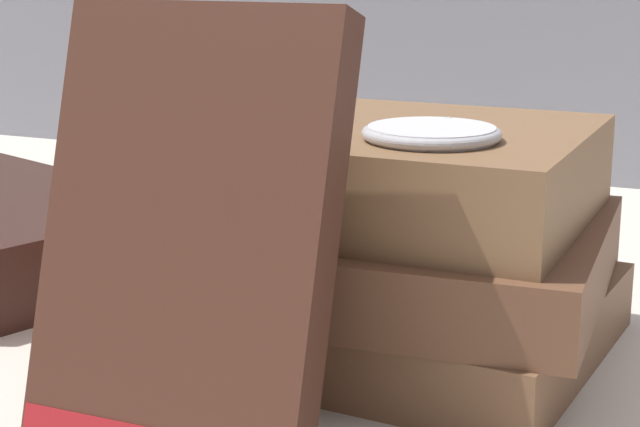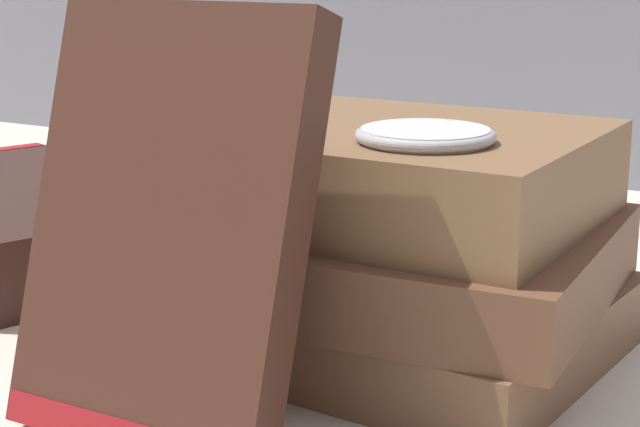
{
  "view_description": "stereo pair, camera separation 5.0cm",
  "coord_description": "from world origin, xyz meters",
  "px_view_note": "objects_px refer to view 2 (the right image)",
  "views": [
    {
      "loc": [
        0.19,
        -0.45,
        0.19
      ],
      "look_at": [
        0.0,
        -0.02,
        0.07
      ],
      "focal_mm": 60.0,
      "sensor_mm": 36.0,
      "label": 1
    },
    {
      "loc": [
        0.23,
        -0.43,
        0.19
      ],
      "look_at": [
        0.0,
        -0.02,
        0.07
      ],
      "focal_mm": 60.0,
      "sensor_mm": 36.0,
      "label": 2
    }
  ],
  "objects_px": {
    "book_side_left": "(14,217)",
    "book_leaning_front": "(165,241)",
    "pocket_watch": "(426,135)",
    "book_flat_bottom": "(367,308)",
    "book_flat_top": "(371,169)",
    "book_flat_middle": "(368,252)",
    "reading_glasses": "(382,249)"
  },
  "relations": [
    {
      "from": "book_leaning_front",
      "to": "reading_glasses",
      "type": "height_order",
      "value": "book_leaning_front"
    },
    {
      "from": "book_side_left",
      "to": "reading_glasses",
      "type": "distance_m",
      "value": 0.23
    },
    {
      "from": "book_leaning_front",
      "to": "book_side_left",
      "type": "bearing_deg",
      "value": 146.86
    },
    {
      "from": "book_flat_middle",
      "to": "book_leaning_front",
      "type": "bearing_deg",
      "value": -105.98
    },
    {
      "from": "book_flat_top",
      "to": "pocket_watch",
      "type": "height_order",
      "value": "pocket_watch"
    },
    {
      "from": "book_flat_bottom",
      "to": "reading_glasses",
      "type": "bearing_deg",
      "value": 118.4
    },
    {
      "from": "book_flat_middle",
      "to": "reading_glasses",
      "type": "relative_size",
      "value": 1.93
    },
    {
      "from": "book_flat_bottom",
      "to": "pocket_watch",
      "type": "height_order",
      "value": "pocket_watch"
    },
    {
      "from": "book_flat_middle",
      "to": "book_side_left",
      "type": "bearing_deg",
      "value": 168.19
    },
    {
      "from": "pocket_watch",
      "to": "book_flat_bottom",
      "type": "bearing_deg",
      "value": 141.37
    },
    {
      "from": "book_flat_bottom",
      "to": "book_leaning_front",
      "type": "xyz_separation_m",
      "value": [
        -0.02,
        -0.13,
        0.06
      ]
    },
    {
      "from": "book_leaning_front",
      "to": "book_flat_top",
      "type": "bearing_deg",
      "value": 79.02
    },
    {
      "from": "book_side_left",
      "to": "pocket_watch",
      "type": "height_order",
      "value": "pocket_watch"
    },
    {
      "from": "book_side_left",
      "to": "book_flat_bottom",
      "type": "bearing_deg",
      "value": 13.68
    },
    {
      "from": "book_flat_bottom",
      "to": "book_flat_top",
      "type": "distance_m",
      "value": 0.07
    },
    {
      "from": "book_leaning_front",
      "to": "book_flat_bottom",
      "type": "bearing_deg",
      "value": 81.06
    },
    {
      "from": "book_flat_top",
      "to": "reading_glasses",
      "type": "bearing_deg",
      "value": 114.97
    },
    {
      "from": "book_flat_bottom",
      "to": "book_side_left",
      "type": "bearing_deg",
      "value": 178.55
    },
    {
      "from": "book_side_left",
      "to": "book_flat_top",
      "type": "bearing_deg",
      "value": 12.65
    },
    {
      "from": "book_flat_bottom",
      "to": "book_leaning_front",
      "type": "bearing_deg",
      "value": -94.13
    },
    {
      "from": "book_flat_bottom",
      "to": "book_leaning_front",
      "type": "height_order",
      "value": "book_leaning_front"
    },
    {
      "from": "book_flat_top",
      "to": "book_side_left",
      "type": "height_order",
      "value": "book_flat_top"
    },
    {
      "from": "book_flat_middle",
      "to": "book_flat_bottom",
      "type": "bearing_deg",
      "value": 114.18
    },
    {
      "from": "book_flat_middle",
      "to": "book_leaning_front",
      "type": "xyz_separation_m",
      "value": [
        -0.03,
        -0.12,
        0.03
      ]
    },
    {
      "from": "book_flat_bottom",
      "to": "book_side_left",
      "type": "xyz_separation_m",
      "value": [
        -0.26,
        0.03,
        0.01
      ]
    },
    {
      "from": "reading_glasses",
      "to": "book_flat_middle",
      "type": "bearing_deg",
      "value": -52.57
    },
    {
      "from": "book_flat_middle",
      "to": "book_leaning_front",
      "type": "relative_size",
      "value": 1.28
    },
    {
      "from": "book_side_left",
      "to": "pocket_watch",
      "type": "relative_size",
      "value": 4.52
    },
    {
      "from": "book_flat_middle",
      "to": "reading_glasses",
      "type": "bearing_deg",
      "value": 110.8
    },
    {
      "from": "book_side_left",
      "to": "reading_glasses",
      "type": "height_order",
      "value": "book_side_left"
    },
    {
      "from": "pocket_watch",
      "to": "book_leaning_front",
      "type": "bearing_deg",
      "value": -124.66
    },
    {
      "from": "book_side_left",
      "to": "book_leaning_front",
      "type": "relative_size",
      "value": 1.68
    }
  ]
}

